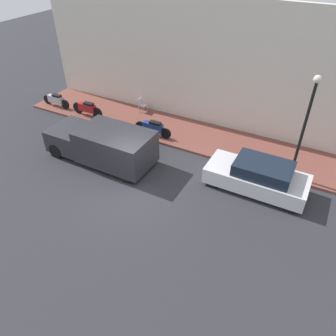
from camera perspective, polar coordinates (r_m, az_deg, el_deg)
The scene contains 10 objects.
ground_plane at distance 14.04m, azimuth -5.84°, elevation -3.58°, with size 60.00×60.00×0.00m, color #2D2D33.
sidewalk at distance 17.65m, azimuth 3.21°, elevation 6.05°, with size 3.04×19.40×0.12m.
building_facade at distance 17.70m, azimuth 6.01°, elevation 17.47°, with size 0.30×19.40×6.54m.
parked_car at distance 14.08m, azimuth 15.38°, elevation -1.42°, with size 1.75×4.17×1.35m.
delivery_van at distance 15.53m, azimuth -11.46°, elevation 4.19°, with size 2.08×5.18×1.70m.
scooter_silver at distance 21.30m, azimuth -18.93°, elevation 11.18°, with size 0.30×1.97×0.78m.
motorcycle_blue at distance 17.19m, azimuth -2.63°, elevation 7.08°, with size 0.30×2.12×0.79m.
motorcycle_red at distance 19.62m, azimuth -13.87°, elevation 10.05°, with size 0.30×2.05×0.84m.
streetlamp at distance 13.98m, azimuth 22.99°, elevation 8.00°, with size 0.30×0.30×4.59m.
cafe_chair at distance 19.62m, azimuth -4.58°, elevation 11.04°, with size 0.40×0.40×0.81m.
Camera 1 is at (-8.74, -6.28, 9.02)m, focal length 35.00 mm.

